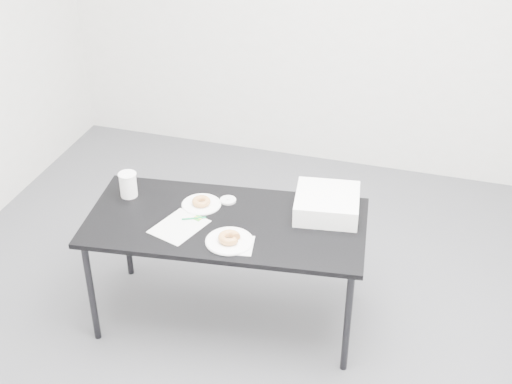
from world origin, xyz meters
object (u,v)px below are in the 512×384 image
(table, at_px, (226,228))
(bakery_box, at_px, (327,204))
(donut_far, at_px, (201,201))
(pen, at_px, (194,218))
(scorecard, at_px, (179,226))
(coffee_cup, at_px, (128,185))
(plate_near, at_px, (229,241))
(plate_far, at_px, (201,204))
(donut_near, at_px, (229,238))

(table, distance_m, bakery_box, 0.56)
(donut_far, bearing_deg, pen, -85.75)
(scorecard, distance_m, coffee_cup, 0.44)
(plate_near, bearing_deg, table, 114.09)
(donut_far, relative_size, bakery_box, 0.30)
(plate_near, xyz_separation_m, plate_far, (-0.26, 0.29, -0.00))
(pen, xyz_separation_m, plate_near, (0.25, -0.14, -0.00))
(donut_near, xyz_separation_m, donut_far, (-0.26, 0.29, -0.01))
(donut_near, height_order, donut_far, donut_near)
(plate_far, height_order, bakery_box, bakery_box)
(table, xyz_separation_m, plate_near, (0.08, -0.18, 0.06))
(pen, bearing_deg, donut_near, -54.51)
(scorecard, height_order, donut_near, donut_near)
(pen, relative_size, plate_far, 0.59)
(donut_far, xyz_separation_m, bakery_box, (0.68, 0.13, 0.03))
(coffee_cup, relative_size, bakery_box, 0.42)
(plate_far, distance_m, bakery_box, 0.69)
(plate_near, xyz_separation_m, donut_near, (0.00, 0.00, 0.02))
(scorecard, bearing_deg, plate_near, 7.78)
(table, relative_size, donut_far, 15.32)
(pen, height_order, plate_near, pen)
(scorecard, height_order, plate_far, plate_far)
(table, bearing_deg, donut_far, 142.56)
(plate_far, bearing_deg, scorecard, -99.66)
(plate_far, bearing_deg, donut_near, -47.81)
(table, xyz_separation_m, plate_far, (-0.18, 0.10, 0.05))
(donut_near, bearing_deg, bakery_box, 44.50)
(plate_near, xyz_separation_m, bakery_box, (0.42, 0.41, 0.05))
(plate_near, height_order, donut_far, donut_far)
(scorecard, height_order, coffee_cup, coffee_cup)
(pen, bearing_deg, scorecard, -144.74)
(bakery_box, bearing_deg, plate_near, -143.66)
(donut_near, height_order, coffee_cup, coffee_cup)
(pen, xyz_separation_m, bakery_box, (0.67, 0.27, 0.05))
(scorecard, xyz_separation_m, pen, (0.05, 0.09, 0.01))
(table, relative_size, pen, 12.16)
(scorecard, relative_size, plate_near, 1.13)
(scorecard, bearing_deg, table, 48.25)
(scorecard, height_order, pen, pen)
(scorecard, bearing_deg, coffee_cup, 170.10)
(plate_near, bearing_deg, coffee_cup, 159.14)
(donut_near, relative_size, bakery_box, 0.34)
(table, bearing_deg, plate_far, 142.56)
(coffee_cup, distance_m, bakery_box, 1.11)
(donut_far, relative_size, coffee_cup, 0.71)
(plate_near, height_order, plate_far, plate_near)
(plate_near, distance_m, donut_far, 0.39)
(donut_near, distance_m, bakery_box, 0.59)
(donut_near, xyz_separation_m, plate_far, (-0.26, 0.29, -0.03))
(table, bearing_deg, coffee_cup, 165.57)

